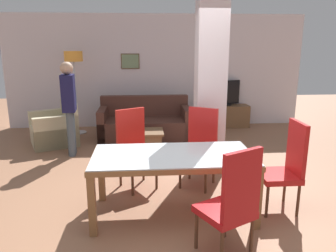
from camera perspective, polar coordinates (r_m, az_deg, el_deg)
ground_plane at (r=4.16m, az=0.83°, el=-14.86°), size 18.00×18.00×0.00m
back_wall at (r=8.10m, az=-2.07°, el=9.47°), size 7.20×0.09×2.70m
divider_pillar at (r=5.14m, az=7.33°, el=6.61°), size 0.44×0.40×2.70m
dining_table at (r=3.90m, az=0.87°, el=-6.91°), size 1.89×0.93×0.76m
dining_chair_head_right at (r=4.26m, az=19.91°, el=-6.33°), size 0.46×0.46×1.12m
dining_chair_near_right at (r=3.18m, az=11.07°, el=-12.80°), size 0.62×0.62×1.12m
dining_chair_far_right at (r=4.76m, az=5.60°, el=-3.37°), size 0.63×0.63×1.12m
dining_chair_far_left at (r=4.69m, az=-5.85°, el=-3.62°), size 0.63×0.63×1.12m
sofa at (r=7.23m, az=-4.04°, el=0.38°), size 1.97×0.94×0.87m
armchair at (r=7.09m, az=-18.92°, el=-0.62°), size 1.13×1.14×0.86m
coffee_table at (r=6.33m, az=-4.03°, el=-2.53°), size 0.71×0.56×0.39m
bottle at (r=6.15m, az=-5.37°, el=-0.31°), size 0.06×0.06×0.25m
tv_stand at (r=8.22m, az=9.53°, el=1.72°), size 1.26×0.40×0.54m
tv_screen at (r=8.12m, az=9.69°, el=5.61°), size 0.83×0.28×0.61m
floor_lamp at (r=7.63m, az=-16.07°, el=10.39°), size 0.40×0.40×1.85m
standing_person at (r=6.16m, az=-16.84°, el=3.97°), size 0.26×0.40×1.71m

